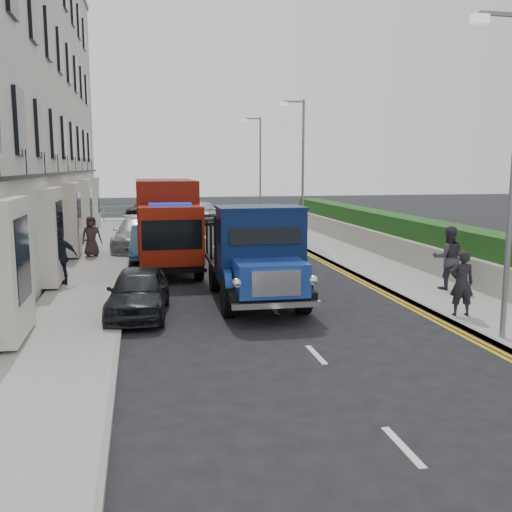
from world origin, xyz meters
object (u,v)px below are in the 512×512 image
Objects in this scene: bedford_lorry at (259,261)px; parked_car_front at (138,292)px; pedestrian_east_near at (462,283)px; lamp_mid at (301,164)px; lamp_far at (258,164)px; lamp_near at (509,160)px; red_lorry at (167,222)px.

bedford_lorry is 3.37m from parked_car_front.
pedestrian_east_near is (8.00, -2.13, 0.33)m from parked_car_front.
lamp_mid reaches higher than pedestrian_east_near.
lamp_mid is 1.90× the size of parked_car_front.
lamp_far is 23.57m from parked_car_front.
pedestrian_east_near is (0.22, -24.12, -3.04)m from lamp_far.
lamp_far is 1.19× the size of bedford_lorry.
lamp_mid is at bearing 90.00° from lamp_near.
bedford_lorry is at bearing -16.17° from pedestrian_east_near.
lamp_mid is 1.00× the size of lamp_far.
lamp_near is 9.37m from parked_car_front.
lamp_far reaches higher than red_lorry.
pedestrian_east_near is at bearing -9.16° from parked_car_front.
red_lorry is 1.74× the size of parked_car_front.
lamp_near is 1.90× the size of parked_car_front.
parked_car_front is (-7.78, -22.00, -3.37)m from lamp_far.
lamp_mid is at bearing 70.38° from bedford_lorry.
parked_car_front is at bearing -122.95° from lamp_mid.
pedestrian_east_near is (0.22, 1.88, -3.04)m from lamp_near.
pedestrian_east_near is at bearing -89.10° from lamp_mid.
lamp_mid is 14.45m from pedestrian_east_near.
lamp_far is (0.00, 10.00, 0.00)m from lamp_mid.
red_lorry is 3.83× the size of pedestrian_east_near.
lamp_mid is 10.00m from lamp_far.
bedford_lorry is 7.01m from red_lorry.
parked_car_front is at bearing -99.09° from red_lorry.
red_lorry is at bearing 121.41° from lamp_near.
lamp_mid is at bearing 36.89° from red_lorry.
red_lorry reaches higher than bedford_lorry.
parked_car_front is (-3.29, -0.31, -0.64)m from bedford_lorry.
bedford_lorry reaches higher than pedestrian_east_near.
lamp_mid is 12.82m from bedford_lorry.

